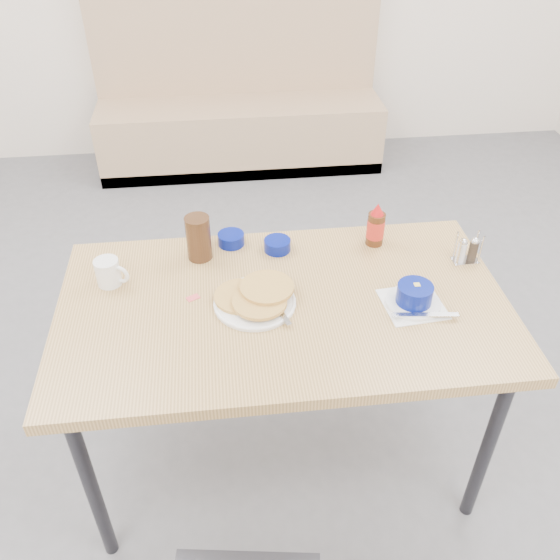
{
  "coord_description": "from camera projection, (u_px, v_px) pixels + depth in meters",
  "views": [
    {
      "loc": [
        -0.17,
        -1.15,
        1.95
      ],
      "look_at": [
        -0.01,
        0.29,
        0.82
      ],
      "focal_mm": 38.0,
      "sensor_mm": 36.0,
      "label": 1
    }
  ],
  "objects": [
    {
      "name": "butter_bowl",
      "position": [
        277.0,
        245.0,
        2.05
      ],
      "size": [
        0.09,
        0.09,
        0.04
      ],
      "rotation": [
        0.0,
        0.0,
        0.15
      ],
      "color": "navy",
      "rests_on": "dining_table"
    },
    {
      "name": "amber_tumbler",
      "position": [
        199.0,
        238.0,
        1.98
      ],
      "size": [
        0.1,
        0.1,
        0.16
      ],
      "primitive_type": "cylinder",
      "rotation": [
        0.0,
        0.0,
        0.26
      ],
      "color": "#3B2313",
      "rests_on": "dining_table"
    },
    {
      "name": "pancake_plate",
      "position": [
        255.0,
        299.0,
        1.83
      ],
      "size": [
        0.25,
        0.25,
        0.05
      ],
      "rotation": [
        0.0,
        0.0,
        -0.02
      ],
      "color": "white",
      "rests_on": "dining_table"
    },
    {
      "name": "dining_table",
      "position": [
        284.0,
        317.0,
        1.88
      ],
      "size": [
        1.4,
        0.8,
        0.76
      ],
      "color": "tan",
      "rests_on": "ground"
    },
    {
      "name": "creamer_bowl",
      "position": [
        231.0,
        239.0,
        2.08
      ],
      "size": [
        0.09,
        0.09,
        0.04
      ],
      "rotation": [
        0.0,
        0.0,
        0.33
      ],
      "color": "navy",
      "rests_on": "dining_table"
    },
    {
      "name": "condiment_caddy",
      "position": [
        467.0,
        252.0,
        1.99
      ],
      "size": [
        0.09,
        0.05,
        0.11
      ],
      "rotation": [
        0.0,
        0.0,
        0.03
      ],
      "color": "silver",
      "rests_on": "dining_table"
    },
    {
      "name": "grits_setting",
      "position": [
        414.0,
        297.0,
        1.81
      ],
      "size": [
        0.22,
        0.2,
        0.08
      ],
      "rotation": [
        0.0,
        0.0,
        0.1
      ],
      "color": "white",
      "rests_on": "dining_table"
    },
    {
      "name": "sugar_wrapper",
      "position": [
        193.0,
        298.0,
        1.86
      ],
      "size": [
        0.05,
        0.04,
        0.0
      ],
      "primitive_type": "cube",
      "rotation": [
        0.0,
        0.0,
        0.47
      ],
      "color": "#E74D52",
      "rests_on": "dining_table"
    },
    {
      "name": "syrup_bottle",
      "position": [
        376.0,
        227.0,
        2.05
      ],
      "size": [
        0.06,
        0.06,
        0.16
      ],
      "rotation": [
        0.0,
        0.0,
        -0.3
      ],
      "color": "#47230F",
      "rests_on": "dining_table"
    },
    {
      "name": "booth_bench",
      "position": [
        240.0,
        113.0,
        4.08
      ],
      "size": [
        1.9,
        0.56,
        1.22
      ],
      "color": "tan",
      "rests_on": "ground"
    },
    {
      "name": "ground",
      "position": [
        291.0,
        510.0,
        2.11
      ],
      "size": [
        6.0,
        6.0,
        0.0
      ],
      "primitive_type": "plane",
      "color": "slate",
      "rests_on": "ground"
    },
    {
      "name": "coffee_mug",
      "position": [
        109.0,
        272.0,
        1.89
      ],
      "size": [
        0.11,
        0.08,
        0.09
      ],
      "rotation": [
        0.0,
        0.0,
        -0.42
      ],
      "color": "white",
      "rests_on": "dining_table"
    }
  ]
}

